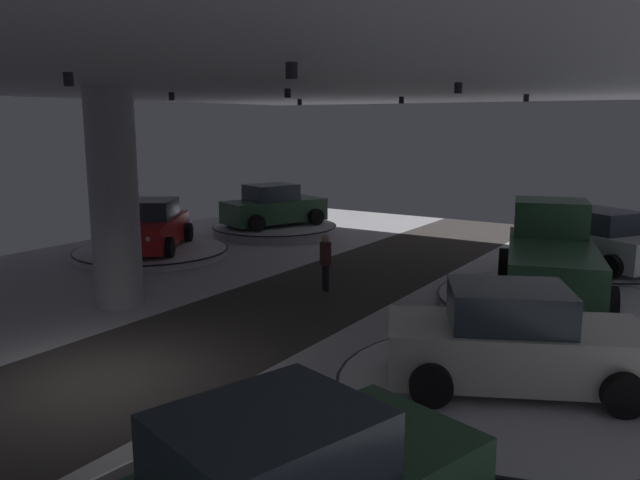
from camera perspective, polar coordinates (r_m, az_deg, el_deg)
ground at (r=12.48m, az=-19.19°, el=-12.02°), size 24.00×44.00×0.06m
ceiling_with_spotlights at (r=11.61m, az=-20.91°, el=14.36°), size 24.00×44.00×0.39m
column_left at (r=16.77m, az=-17.97°, el=3.57°), size 1.21×1.21×5.50m
display_platform_deep_left at (r=26.68m, az=-4.09°, el=0.99°), size 5.17×5.17×0.38m
display_car_deep_left at (r=26.52m, az=-4.18°, el=2.97°), size 3.35×4.57×1.71m
display_platform_deep_right at (r=21.29m, az=23.37°, el=-2.42°), size 4.51×4.51×0.32m
display_car_deep_right at (r=21.09m, az=23.62°, el=-0.03°), size 4.51×3.77×1.71m
display_platform_far_right at (r=17.41m, az=19.80°, el=-5.11°), size 5.68×5.68×0.22m
pickup_truck_far_right at (r=17.48m, az=19.97°, el=-1.57°), size 3.78×5.67×2.30m
display_platform_mid_right at (r=11.51m, az=16.89°, el=-12.89°), size 6.02×6.02×0.28m
display_car_mid_right at (r=11.18m, az=16.98°, el=-8.71°), size 4.56×3.54×1.71m
display_platform_far_left at (r=23.04m, az=-14.83°, el=-1.03°), size 5.31×5.31×0.26m
display_car_far_left at (r=22.91m, az=-14.91°, el=1.14°), size 3.76×4.51×1.71m
visitor_walking_near at (r=17.59m, az=0.49°, el=-1.70°), size 0.32×0.32×1.59m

